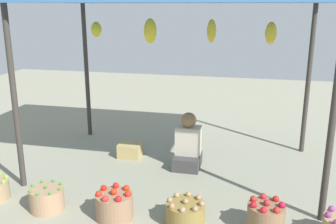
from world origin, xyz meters
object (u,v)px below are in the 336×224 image
(basket_green_chilies, at_px, (47,199))
(vendor_person, at_px, (188,146))
(basket_red_tomatoes, at_px, (114,205))
(wooden_crate_near_vendor, at_px, (130,150))
(basket_potatoes, at_px, (185,213))
(basket_red_apples, at_px, (266,217))

(basket_green_chilies, bearing_deg, vendor_person, 48.71)
(basket_red_tomatoes, bearing_deg, wooden_crate_near_vendor, 102.87)
(basket_potatoes, relative_size, basket_red_apples, 1.09)
(basket_potatoes, bearing_deg, vendor_person, 99.15)
(basket_red_apples, bearing_deg, wooden_crate_near_vendor, 141.35)
(basket_red_tomatoes, bearing_deg, vendor_person, 70.74)
(basket_potatoes, bearing_deg, basket_red_apples, 2.92)
(vendor_person, height_order, wooden_crate_near_vendor, vendor_person)
(vendor_person, bearing_deg, basket_potatoes, -80.85)
(basket_red_apples, distance_m, wooden_crate_near_vendor, 2.48)
(basket_red_tomatoes, relative_size, basket_red_apples, 1.07)
(vendor_person, bearing_deg, wooden_crate_near_vendor, 170.70)
(basket_red_tomatoes, xyz_separation_m, basket_potatoes, (0.76, 0.06, -0.02))
(basket_green_chilies, relative_size, wooden_crate_near_vendor, 1.16)
(basket_green_chilies, bearing_deg, basket_red_tomatoes, 0.05)
(basket_red_tomatoes, height_order, basket_potatoes, basket_red_tomatoes)
(basket_green_chilies, distance_m, basket_potatoes, 1.55)
(vendor_person, distance_m, wooden_crate_near_vendor, 0.93)
(basket_green_chilies, bearing_deg, basket_potatoes, 2.08)
(vendor_person, distance_m, basket_potatoes, 1.47)
(vendor_person, bearing_deg, basket_red_apples, -53.50)
(basket_potatoes, distance_m, wooden_crate_near_vendor, 1.95)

